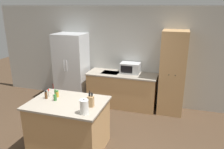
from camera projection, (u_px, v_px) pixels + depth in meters
ground_plane at (83, 147)px, 4.21m from camera, size 14.00×14.00×0.00m
wall_back at (117, 55)px, 5.94m from camera, size 7.20×0.06×2.60m
refrigerator at (72, 68)px, 6.06m from camera, size 0.83×0.68×1.89m
back_counter at (122, 90)px, 5.81m from camera, size 1.82×0.67×0.91m
pantry_cabinet at (172, 73)px, 5.30m from camera, size 0.60×0.61×2.05m
kitchen_island at (69, 125)px, 4.08m from camera, size 1.38×0.99×0.94m
microwave at (130, 68)px, 5.69m from camera, size 0.50×0.35×0.27m
knife_block at (91, 101)px, 3.73m from camera, size 0.10×0.08×0.29m
spice_bottle_tall_dark at (46, 95)px, 4.06m from camera, size 0.05×0.05×0.16m
spice_bottle_short_red at (55, 93)px, 4.19m from camera, size 0.04×0.04×0.13m
spice_bottle_amber_oil at (49, 93)px, 4.17m from camera, size 0.04×0.04×0.14m
spice_bottle_green_herb at (55, 98)px, 3.99m from camera, size 0.06×0.06×0.11m
spice_bottle_pale_salt at (57, 94)px, 4.14m from camera, size 0.05×0.05×0.13m
kettle at (84, 107)px, 3.48m from camera, size 0.14×0.14×0.26m
fire_extinguisher at (55, 89)px, 6.52m from camera, size 0.13×0.13×0.45m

